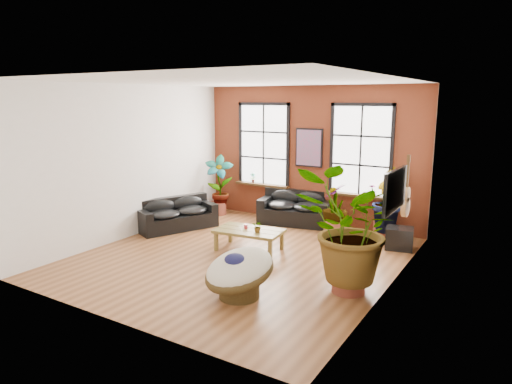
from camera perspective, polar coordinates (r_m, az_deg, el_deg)
room at (r=9.10m, az=-1.49°, el=2.58°), size 6.04×6.54×3.54m
sofa_back at (r=11.84m, az=5.03°, el=-2.10°), size 1.97×1.22×0.84m
sofa_left at (r=11.50m, az=-9.94°, el=-2.83°), size 1.51×2.07×0.76m
coffee_table at (r=9.70m, az=-0.87°, el=-5.02°), size 1.49×0.96×0.54m
papasan_chair at (r=7.45m, az=-2.14°, el=-9.87°), size 1.52×1.52×0.86m
poster at (r=11.71m, az=6.63°, el=5.52°), size 0.74×0.06×0.98m
tv_wall_unit at (r=8.38m, az=17.35°, el=-0.14°), size 0.13×1.86×1.20m
media_box at (r=10.28m, az=17.49°, el=-5.55°), size 0.65×0.58×0.47m
pot_back_left at (r=12.78m, az=-4.80°, el=-2.03°), size 0.58×0.58×0.34m
pot_back_right at (r=11.08m, az=15.75°, el=-4.49°), size 0.60×0.60×0.37m
pot_right_wall at (r=7.88m, az=11.50°, el=-10.76°), size 0.69×0.69×0.41m
pot_mid at (r=10.99m, az=9.73°, el=-4.39°), size 0.63×0.63×0.36m
floor_plant_back_left at (r=12.63m, az=-4.64°, el=1.19°), size 0.95×0.83×1.51m
floor_plant_back_right at (r=10.91m, az=15.99°, el=-0.94°), size 0.92×1.00×1.48m
floor_plant_right_wall at (r=7.58m, az=11.43°, el=-4.52°), size 2.22×2.23×1.87m
floor_plant_mid at (r=10.89m, az=9.84°, el=-1.79°), size 0.73×0.73×1.09m
table_plant at (r=9.45m, az=0.25°, el=-4.34°), size 0.24×0.21×0.25m
sill_plant_left at (r=12.57m, az=-0.40°, el=1.79°), size 0.17×0.17×0.27m
sill_plant_right at (r=11.20m, az=14.32°, el=0.22°), size 0.19×0.19×0.27m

